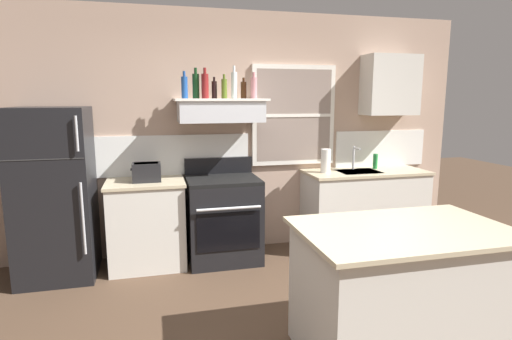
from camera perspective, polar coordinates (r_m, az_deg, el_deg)
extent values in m
cube|color=tan|center=(4.76, -2.44, 5.06)|extent=(5.40, 0.06, 2.70)
cube|color=white|center=(4.65, -16.33, 1.83)|extent=(2.50, 0.02, 0.44)
cube|color=white|center=(5.40, 16.73, 2.88)|extent=(1.20, 0.02, 0.44)
cube|color=white|center=(4.88, 5.23, 7.50)|extent=(1.00, 0.04, 1.15)
cube|color=gray|center=(4.86, 5.29, 7.49)|extent=(0.90, 0.01, 1.05)
cube|color=white|center=(4.86, 5.31, 7.49)|extent=(0.90, 0.02, 0.04)
cube|color=black|center=(4.46, -25.98, -3.00)|extent=(0.70, 0.68, 1.67)
cube|color=#333333|center=(4.06, -27.36, 1.28)|extent=(0.69, 0.00, 0.01)
cylinder|color=#A5A8AD|center=(4.09, -22.72, -6.21)|extent=(0.02, 0.02, 0.67)
cylinder|color=#A5A8AD|center=(3.95, -23.47, 4.62)|extent=(0.02, 0.02, 0.31)
cube|color=silver|center=(4.51, -14.75, -7.32)|extent=(0.76, 0.60, 0.88)
cube|color=#C6B793|center=(4.40, -15.01, -1.65)|extent=(0.79, 0.63, 0.03)
cube|color=black|center=(4.35, -14.82, -0.30)|extent=(0.28, 0.20, 0.19)
cube|color=black|center=(4.34, -14.87, 0.86)|extent=(0.24, 0.16, 0.01)
cube|color=black|center=(4.35, -16.74, 0.07)|extent=(0.02, 0.03, 0.02)
cube|color=black|center=(4.53, -4.52, -7.01)|extent=(0.76, 0.64, 0.87)
cube|color=black|center=(4.42, -4.60, -1.36)|extent=(0.76, 0.64, 0.04)
cube|color=black|center=(4.68, -5.21, 0.63)|extent=(0.76, 0.06, 0.18)
cube|color=black|center=(4.23, -3.77, -8.46)|extent=(0.65, 0.01, 0.40)
cylinder|color=silver|center=(4.13, -3.73, -5.31)|extent=(0.65, 0.03, 0.03)
cube|color=silver|center=(4.44, -4.95, 8.04)|extent=(0.88, 0.48, 0.22)
cube|color=#262628|center=(4.22, -4.44, 6.87)|extent=(0.75, 0.02, 0.04)
cube|color=white|center=(4.44, -4.97, 9.62)|extent=(0.96, 0.52, 0.02)
cylinder|color=#1E478C|center=(4.38, -9.82, 11.12)|extent=(0.07, 0.07, 0.22)
cylinder|color=#1E478C|center=(4.38, -9.87, 12.91)|extent=(0.03, 0.03, 0.05)
cylinder|color=#143819|center=(4.42, -8.28, 11.34)|extent=(0.07, 0.07, 0.25)
cylinder|color=#143819|center=(4.43, -8.33, 13.36)|extent=(0.03, 0.03, 0.06)
cylinder|color=maroon|center=(4.38, -7.03, 11.38)|extent=(0.07, 0.07, 0.25)
cylinder|color=maroon|center=(4.38, -7.07, 13.41)|extent=(0.03, 0.03, 0.06)
cylinder|color=black|center=(4.45, -5.76, 10.92)|extent=(0.06, 0.06, 0.18)
cylinder|color=black|center=(4.46, -5.79, 12.34)|extent=(0.02, 0.02, 0.04)
cylinder|color=#4C601E|center=(4.43, -4.40, 11.08)|extent=(0.06, 0.06, 0.20)
cylinder|color=#4C601E|center=(4.43, -4.42, 12.69)|extent=(0.03, 0.03, 0.05)
cylinder|color=silver|center=(4.50, -3.02, 11.55)|extent=(0.06, 0.06, 0.27)
cylinder|color=silver|center=(4.51, -3.04, 13.73)|extent=(0.03, 0.03, 0.07)
cylinder|color=#381E0F|center=(4.50, -1.72, 10.93)|extent=(0.06, 0.06, 0.17)
cylinder|color=#381E0F|center=(4.50, -1.73, 12.32)|extent=(0.03, 0.03, 0.04)
cylinder|color=#C67F84|center=(4.46, -0.30, 11.22)|extent=(0.07, 0.07, 0.22)
cylinder|color=#C67F84|center=(4.47, -0.31, 12.97)|extent=(0.03, 0.03, 0.05)
cube|color=silver|center=(5.12, 14.61, -5.28)|extent=(1.40, 0.60, 0.88)
cube|color=#C6B793|center=(5.02, 14.83, -0.26)|extent=(1.43, 0.63, 0.03)
cube|color=#B7BABC|center=(4.95, 13.94, -0.24)|extent=(0.48, 0.36, 0.01)
cylinder|color=silver|center=(5.05, 13.26, 1.66)|extent=(0.03, 0.03, 0.28)
cylinder|color=silver|center=(4.97, 13.74, 2.90)|extent=(0.02, 0.16, 0.02)
cylinder|color=white|center=(4.77, 9.57, 1.25)|extent=(0.11, 0.11, 0.27)
cylinder|color=#268C3F|center=(5.18, 16.10, 1.16)|extent=(0.06, 0.06, 0.18)
cube|color=silver|center=(3.08, 19.35, -15.88)|extent=(1.32, 0.82, 0.88)
cube|color=#C6B793|center=(2.92, 19.86, -7.78)|extent=(1.40, 0.90, 0.03)
cube|color=silver|center=(5.24, 18.00, 11.05)|extent=(0.64, 0.32, 0.70)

